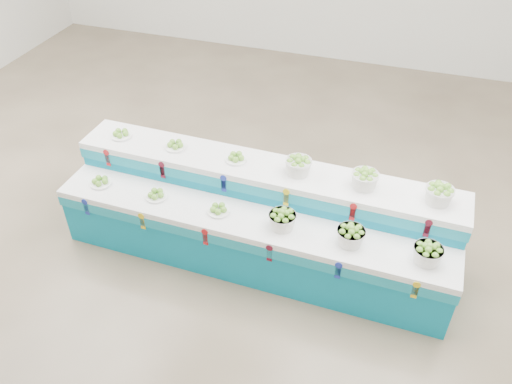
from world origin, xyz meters
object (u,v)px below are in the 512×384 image
at_px(basket_lower_left, 282,219).
at_px(plate_upper_mid, 175,144).
at_px(display_stand, 256,218).
at_px(basket_upper_right, 439,194).

relative_size(basket_lower_left, plate_upper_mid, 1.15).
xyz_separation_m(display_stand, basket_upper_right, (1.76, 0.22, 0.61)).
bearing_deg(display_stand, basket_lower_left, -35.48).
xyz_separation_m(basket_lower_left, basket_upper_right, (1.40, 0.49, 0.30)).
height_order(display_stand, plate_upper_mid, plate_upper_mid).
bearing_deg(basket_upper_right, display_stand, -172.89).
xyz_separation_m(display_stand, plate_upper_mid, (-1.02, 0.29, 0.56)).
distance_m(display_stand, plate_upper_mid, 1.20).
xyz_separation_m(plate_upper_mid, basket_upper_right, (2.79, -0.07, 0.06)).
relative_size(basket_lower_left, basket_upper_right, 1.00).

